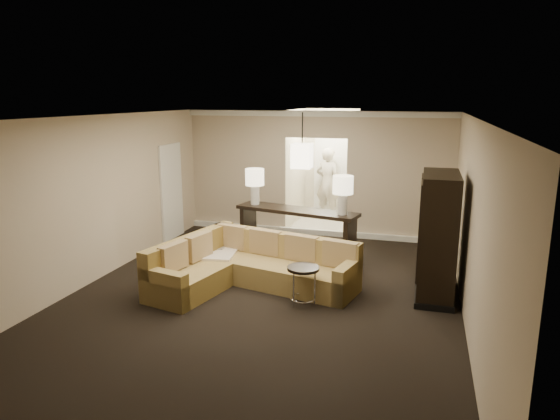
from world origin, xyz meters
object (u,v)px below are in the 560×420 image
(sectional_sofa, at_px, (248,267))
(drink_table, at_px, (303,278))
(armoire, at_px, (437,238))
(coffee_table, at_px, (208,260))
(person, at_px, (328,180))
(console_table, at_px, (296,228))

(sectional_sofa, xyz_separation_m, drink_table, (1.06, -0.48, 0.10))
(sectional_sofa, height_order, armoire, armoire)
(coffee_table, height_order, armoire, armoire)
(coffee_table, xyz_separation_m, person, (1.30, 4.64, 0.80))
(sectional_sofa, xyz_separation_m, coffee_table, (-0.94, 0.46, -0.11))
(coffee_table, height_order, console_table, console_table)
(coffee_table, bearing_deg, sectional_sofa, -26.20)
(armoire, bearing_deg, sectional_sofa, -170.67)
(console_table, relative_size, armoire, 1.29)
(coffee_table, relative_size, console_table, 0.48)
(coffee_table, bearing_deg, drink_table, -25.36)
(armoire, bearing_deg, console_table, 152.79)
(coffee_table, height_order, drink_table, drink_table)
(armoire, relative_size, person, 0.96)
(drink_table, xyz_separation_m, person, (-0.69, 5.58, 0.58))
(coffee_table, xyz_separation_m, drink_table, (1.99, -0.94, 0.21))
(console_table, height_order, drink_table, console_table)
(armoire, bearing_deg, person, 119.45)
(coffee_table, xyz_separation_m, armoire, (3.90, 0.03, 0.72))
(drink_table, distance_m, person, 5.66)
(console_table, bearing_deg, person, 102.56)
(sectional_sofa, distance_m, person, 5.16)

